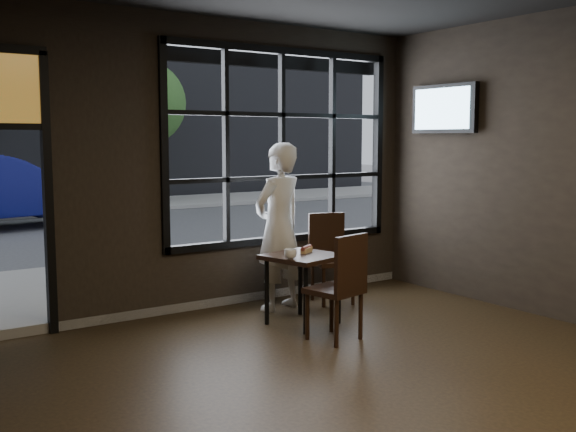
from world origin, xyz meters
TOP-DOWN VIEW (x-y plane):
  - floor at (0.00, 0.00)m, footprint 6.00×7.00m
  - window_frame at (1.20, 3.50)m, footprint 3.06×0.12m
  - cafe_table at (0.70, 2.37)m, footprint 0.81×0.81m
  - chair_near at (0.63, 1.77)m, footprint 0.52×0.52m
  - chair_window at (1.52, 2.92)m, footprint 0.55×0.55m
  - man at (0.84, 3.02)m, footprint 0.76×0.59m
  - hotdog at (0.80, 2.45)m, footprint 0.21×0.17m
  - cup at (0.46, 2.24)m, footprint 0.17×0.17m
  - tv at (2.93, 2.58)m, footprint 0.11×0.99m
  - tree_right at (4.25, 15.08)m, footprint 2.40×2.40m

SIDE VIEW (x-z plane):
  - floor at x=0.00m, z-range -0.02..0.00m
  - cafe_table at x=0.70m, z-range 0.00..0.72m
  - chair_near at x=0.63m, z-range 0.00..1.02m
  - chair_window at x=1.52m, z-range 0.00..1.02m
  - hotdog at x=0.80m, z-range 0.72..0.78m
  - cup at x=0.46m, z-range 0.72..0.82m
  - man at x=0.84m, z-range 0.00..1.85m
  - window_frame at x=1.20m, z-range 0.66..2.94m
  - tv at x=2.93m, z-range 1.96..2.54m
  - tree_right at x=4.25m, z-range 0.84..4.93m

